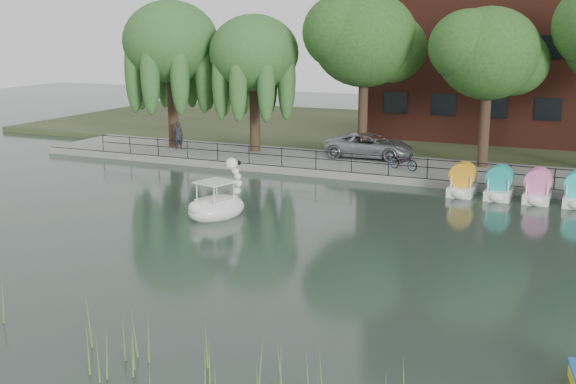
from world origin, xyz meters
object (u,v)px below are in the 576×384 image
Objects in this scene: minivan at (369,144)px; pedestrian at (178,134)px; bicycle at (404,160)px; swan_boat at (217,204)px.

pedestrian reaches higher than minivan.
swan_boat reaches higher than bicycle.
minivan is 11.82m from pedestrian.
pedestrian is at bearing 145.35° from swan_boat.
bicycle is at bearing -137.61° from minivan.
bicycle is 0.87× the size of pedestrian.
swan_boat is at bearing 175.03° from bicycle.
minivan is 3.39× the size of bicycle.
pedestrian is 14.99m from swan_boat.
pedestrian is at bearing 96.49° from minivan.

